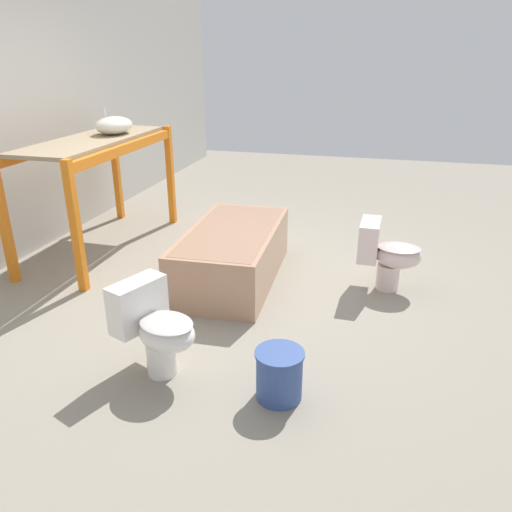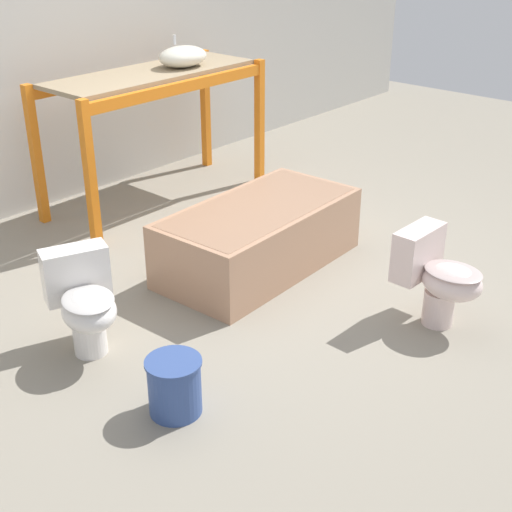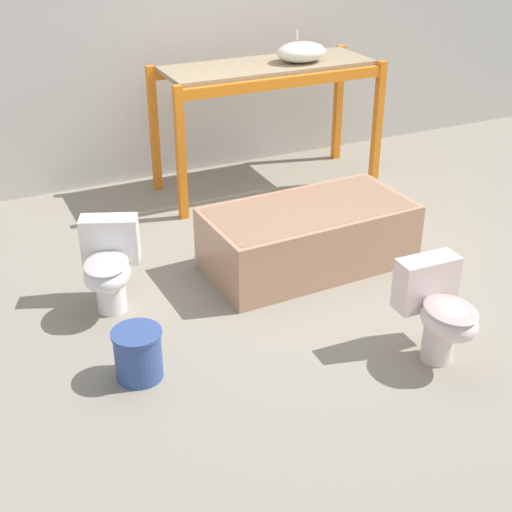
{
  "view_description": "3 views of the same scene",
  "coord_description": "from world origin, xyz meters",
  "px_view_note": "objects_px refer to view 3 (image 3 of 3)",
  "views": [
    {
      "loc": [
        -3.93,
        -1.27,
        1.95
      ],
      "look_at": [
        -0.78,
        -0.44,
        0.6
      ],
      "focal_mm": 35.0,
      "sensor_mm": 36.0,
      "label": 1
    },
    {
      "loc": [
        -3.48,
        -3.07,
        2.39
      ],
      "look_at": [
        -0.54,
        -0.49,
        0.46
      ],
      "focal_mm": 50.0,
      "sensor_mm": 36.0,
      "label": 2
    },
    {
      "loc": [
        -2.31,
        -4.12,
        2.63
      ],
      "look_at": [
        -0.67,
        -0.62,
        0.54
      ],
      "focal_mm": 50.0,
      "sensor_mm": 36.0,
      "label": 3
    }
  ],
  "objects_px": {
    "sink_basin": "(301,52)",
    "bucket_white": "(138,353)",
    "toilet_far": "(439,309)",
    "bathtub_main": "(308,232)",
    "toilet_near": "(109,264)"
  },
  "relations": [
    {
      "from": "bathtub_main",
      "to": "bucket_white",
      "type": "xyz_separation_m",
      "value": [
        -1.55,
        -0.78,
        -0.11
      ]
    },
    {
      "from": "toilet_far",
      "to": "bucket_white",
      "type": "relative_size",
      "value": 1.92
    },
    {
      "from": "sink_basin",
      "to": "bucket_white",
      "type": "height_order",
      "value": "sink_basin"
    },
    {
      "from": "bathtub_main",
      "to": "bucket_white",
      "type": "height_order",
      "value": "bathtub_main"
    },
    {
      "from": "sink_basin",
      "to": "toilet_far",
      "type": "bearing_deg",
      "value": -101.06
    },
    {
      "from": "sink_basin",
      "to": "toilet_near",
      "type": "height_order",
      "value": "sink_basin"
    },
    {
      "from": "toilet_far",
      "to": "sink_basin",
      "type": "bearing_deg",
      "value": 80.59
    },
    {
      "from": "sink_basin",
      "to": "toilet_far",
      "type": "relative_size",
      "value": 0.76
    },
    {
      "from": "toilet_near",
      "to": "bucket_white",
      "type": "distance_m",
      "value": 0.83
    },
    {
      "from": "sink_basin",
      "to": "bucket_white",
      "type": "bearing_deg",
      "value": -135.08
    },
    {
      "from": "bucket_white",
      "to": "toilet_near",
      "type": "bearing_deg",
      "value": 85.95
    },
    {
      "from": "toilet_far",
      "to": "bucket_white",
      "type": "bearing_deg",
      "value": 163.13
    },
    {
      "from": "toilet_near",
      "to": "toilet_far",
      "type": "bearing_deg",
      "value": -18.14
    },
    {
      "from": "toilet_near",
      "to": "bucket_white",
      "type": "bearing_deg",
      "value": -72.07
    },
    {
      "from": "bathtub_main",
      "to": "toilet_near",
      "type": "bearing_deg",
      "value": 176.3
    }
  ]
}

